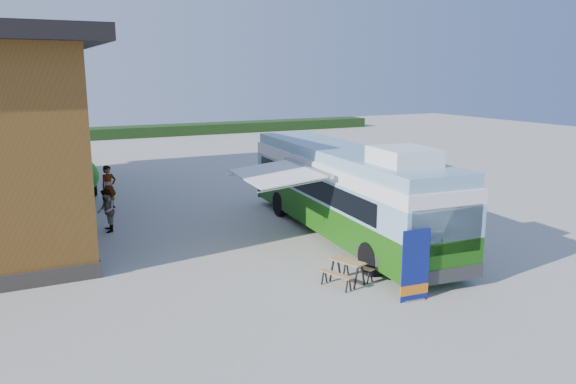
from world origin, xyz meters
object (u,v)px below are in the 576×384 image
bus (344,188)px  person_b (106,211)px  person_a (109,187)px  banner (415,272)px  picnic_table (347,266)px  slurry_tanker (75,171)px

bus → person_b: size_ratio=7.49×
person_a → person_b: 4.10m
bus → banner: bus is taller
person_a → picnic_table: bearing=-91.3°
picnic_table → slurry_tanker: size_ratio=0.28×
banner → picnic_table: size_ratio=1.34×
banner → picnic_table: (-0.93, 1.93, -0.31)m
bus → person_a: bus is taller
bus → slurry_tanker: size_ratio=2.35×
banner → slurry_tanker: size_ratio=0.37×
person_a → person_b: (-0.76, -4.02, -0.14)m
banner → person_b: bearing=125.7°
person_a → slurry_tanker: slurry_tanker is taller
banner → slurry_tanker: (-6.63, 18.91, 0.33)m
banner → slurry_tanker: banner is taller
person_a → slurry_tanker: 4.20m
person_b → person_a: bearing=175.0°
person_a → slurry_tanker: bearing=82.3°
bus → person_a: bearing=135.3°
banner → picnic_table: banner is taller
bus → picnic_table: bus is taller
picnic_table → person_a: 13.74m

